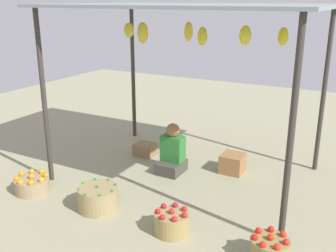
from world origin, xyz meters
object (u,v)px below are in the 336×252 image
at_px(basket_red_apples, 172,222).
at_px(wooden_crate_near_vendor, 145,149).
at_px(basket_red_tomatoes, 269,250).
at_px(wooden_crate_stacked_rear, 233,163).
at_px(vendor_person, 172,154).
at_px(basket_green_chilies, 98,198).
at_px(basket_oranges, 32,184).

xyz_separation_m(basket_red_apples, wooden_crate_near_vendor, (-1.52, 1.89, -0.03)).
height_order(basket_red_tomatoes, wooden_crate_stacked_rear, basket_red_tomatoes).
xyz_separation_m(vendor_person, wooden_crate_stacked_rear, (0.83, 0.44, -0.15)).
xyz_separation_m(vendor_person, basket_red_tomatoes, (1.91, -1.49, -0.16)).
relative_size(basket_green_chilies, basket_red_tomatoes, 1.28).
height_order(vendor_person, basket_oranges, vendor_person).
relative_size(basket_red_apples, wooden_crate_near_vendor, 1.15).
height_order(basket_oranges, basket_red_tomatoes, basket_red_tomatoes).
bearing_deg(basket_green_chilies, vendor_person, 78.58).
bearing_deg(wooden_crate_near_vendor, basket_red_tomatoes, -35.50).
relative_size(basket_green_chilies, wooden_crate_near_vendor, 1.47).
distance_m(basket_red_tomatoes, wooden_crate_near_vendor, 3.24).
xyz_separation_m(basket_red_tomatoes, wooden_crate_stacked_rear, (-1.08, 1.93, 0.01)).
xyz_separation_m(wooden_crate_near_vendor, wooden_crate_stacked_rear, (1.56, 0.04, 0.04)).
xyz_separation_m(vendor_person, basket_oranges, (-1.40, -1.52, -0.19)).
bearing_deg(basket_red_tomatoes, vendor_person, 142.03).
bearing_deg(wooden_crate_near_vendor, basket_oranges, -109.17).
height_order(basket_green_chilies, wooden_crate_near_vendor, basket_green_chilies).
bearing_deg(basket_green_chilies, wooden_crate_near_vendor, 103.25).
relative_size(vendor_person, basket_red_tomatoes, 1.96).
relative_size(basket_red_tomatoes, wooden_crate_stacked_rear, 1.11).
distance_m(basket_green_chilies, basket_red_apples, 1.08).
bearing_deg(basket_red_tomatoes, basket_red_apples, -179.72).
relative_size(vendor_person, basket_green_chilies, 1.53).
distance_m(vendor_person, basket_red_tomatoes, 2.42).
distance_m(basket_oranges, basket_green_chilies, 1.10).
height_order(basket_oranges, basket_red_apples, basket_red_apples).
bearing_deg(basket_oranges, basket_red_tomatoes, 0.59).
bearing_deg(wooden_crate_near_vendor, vendor_person, -28.26).
bearing_deg(basket_red_tomatoes, basket_green_chilies, 179.25).
distance_m(basket_green_chilies, wooden_crate_stacked_rear, 2.20).
xyz_separation_m(vendor_person, basket_red_apples, (0.79, -1.49, -0.17)).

